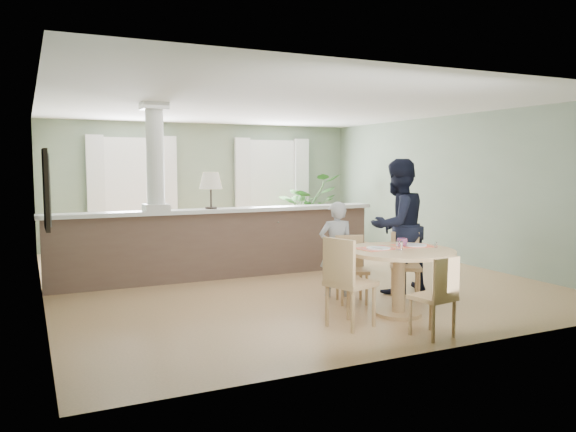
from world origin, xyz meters
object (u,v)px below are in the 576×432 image
dining_table (399,263)px  chair_far_man (405,262)px  chair_near (438,293)px  chair_side (346,278)px  houseplant (307,208)px  man_person (398,226)px  child_person (336,249)px  chair_far_boy (351,265)px  sofa (226,241)px

dining_table → chair_far_man: (0.61, 0.69, -0.15)m
chair_near → chair_side: bearing=-56.1°
houseplant → man_person: bearing=-102.7°
houseplant → child_person: bearing=-112.7°
houseplant → chair_far_man: bearing=-102.9°
dining_table → chair_far_boy: size_ratio=1.52×
sofa → man_person: man_person is taller
child_person → man_person: bearing=-175.3°
chair_far_boy → chair_side: size_ratio=0.86×
houseplant → chair_side: bearing=-113.4°
chair_far_man → child_person: child_person is taller
chair_far_boy → dining_table: bearing=-59.4°
sofa → child_person: size_ratio=2.13×
sofa → houseplant: size_ratio=1.75×
chair_near → chair_far_boy: bearing=-99.3°
chair_far_man → chair_far_boy: bearing=-156.8°
houseplant → chair_near: bearing=-106.2°
chair_far_man → man_person: 0.55m
sofa → houseplant: 3.09m
chair_far_man → chair_near: bearing=-83.7°
houseplant → child_person: houseplant is taller
chair_far_boy → man_person: 0.99m
chair_near → chair_side: chair_side is taller
sofa → chair_far_boy: bearing=-84.7°
sofa → child_person: bearing=-84.3°
sofa → dining_table: size_ratio=2.11×
chair_far_boy → man_person: (0.86, 0.17, 0.46)m
houseplant → chair_far_boy: size_ratio=1.83×
chair_near → chair_far_man: bearing=-125.3°
chair_far_boy → chair_near: chair_far_boy is taller
dining_table → chair_far_boy: (-0.17, 0.82, -0.15)m
houseplant → chair_side: houseplant is taller
child_person → sofa: bearing=-65.5°
chair_side → dining_table: bearing=-96.1°
chair_far_man → chair_near: (-0.79, -1.60, -0.01)m
chair_near → child_person: bearing=-98.4°
chair_near → chair_side: (-0.67, 0.72, 0.08)m
dining_table → chair_side: chair_side is taller
chair_side → man_person: (1.54, 1.18, 0.38)m
child_person → chair_far_boy: bearing=110.5°
child_person → man_person: man_person is taller
man_person → chair_side: bearing=27.9°
dining_table → chair_far_man: dining_table is taller
sofa → man_person: (1.42, -3.27, 0.53)m
houseplant → chair_side: 6.71m
man_person → chair_far_boy: bearing=1.6°
sofa → man_person: bearing=-70.4°
houseplant → chair_near: (-1.99, -6.88, -0.32)m
dining_table → chair_near: dining_table is taller
sofa → chair_near: (0.55, -5.16, 0.07)m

